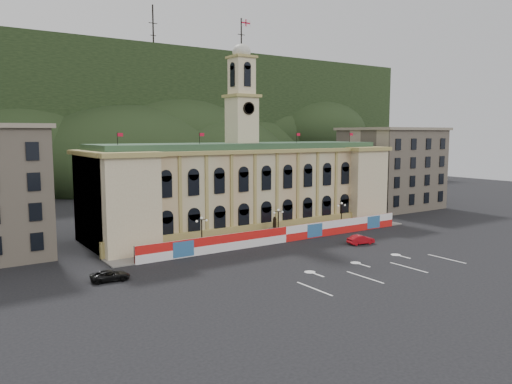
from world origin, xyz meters
TOP-DOWN VIEW (x-y plane):
  - ground at (0.00, 0.00)m, footprint 260.00×260.00m
  - lane_markings at (0.00, -5.00)m, footprint 26.00×10.00m
  - hill_ridge at (0.03, 121.99)m, footprint 230.00×80.00m
  - city_hall at (0.00, 27.63)m, footprint 56.20×17.60m
  - side_building_right at (43.00, 30.93)m, footprint 21.00×17.00m
  - hoarding_fence at (0.06, 15.07)m, footprint 50.00×0.44m
  - pavement at (0.00, 17.75)m, footprint 56.00×5.50m
  - statue at (0.00, 18.00)m, footprint 1.40×1.40m
  - lamp_left at (-14.00, 17.00)m, footprint 1.96×0.44m
  - lamp_center at (0.00, 17.00)m, footprint 1.96×0.44m
  - lamp_right at (14.00, 17.00)m, footprint 1.96×0.44m
  - red_sedan at (8.89, 7.22)m, footprint 2.99×4.89m
  - black_suv at (-30.00, 9.72)m, footprint 3.30×5.10m

SIDE VIEW (x-z plane):
  - ground at x=0.00m, z-range 0.00..0.00m
  - lane_markings at x=0.00m, z-range -0.01..0.01m
  - pavement at x=0.00m, z-range 0.00..0.16m
  - black_suv at x=-30.00m, z-range 0.00..1.26m
  - red_sedan at x=8.89m, z-range 0.00..1.44m
  - statue at x=0.00m, z-range -0.67..3.05m
  - hoarding_fence at x=0.06m, z-range 0.00..2.50m
  - lamp_left at x=-14.00m, z-range 0.50..5.65m
  - lamp_center at x=0.00m, z-range 0.50..5.65m
  - lamp_right at x=14.00m, z-range 0.50..5.65m
  - city_hall at x=0.00m, z-range -10.70..26.40m
  - side_building_right at x=43.00m, z-range 0.03..18.63m
  - hill_ridge at x=0.03m, z-range -12.52..51.48m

